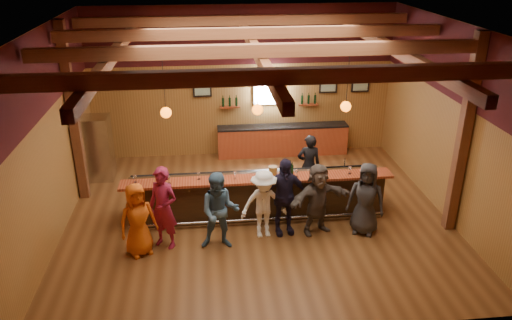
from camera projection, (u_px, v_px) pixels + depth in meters
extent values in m
plane|color=brown|center=(257.00, 216.00, 12.09)|extent=(9.00, 9.00, 0.00)
cube|color=brown|center=(242.00, 83.00, 14.83)|extent=(9.00, 0.04, 4.50)
cube|color=brown|center=(287.00, 219.00, 7.55)|extent=(9.00, 0.04, 4.50)
cube|color=brown|center=(50.00, 136.00, 10.74)|extent=(0.04, 8.00, 4.50)
cube|color=brown|center=(449.00, 121.00, 11.64)|extent=(0.04, 8.00, 4.50)
cube|color=brown|center=(258.00, 26.00, 10.28)|extent=(9.00, 8.00, 0.04)
cube|color=#3D1012|center=(242.00, 35.00, 14.25)|extent=(9.00, 0.01, 1.70)
cube|color=#3D1012|center=(40.00, 72.00, 10.18)|extent=(0.01, 8.00, 1.70)
cube|color=#3D1012|center=(458.00, 62.00, 11.07)|extent=(0.01, 8.00, 1.70)
cube|color=#582D19|center=(73.00, 114.00, 12.12)|extent=(0.22, 0.22, 4.50)
cube|color=#582D19|center=(464.00, 137.00, 10.71)|extent=(0.22, 0.22, 4.50)
cube|color=#582D19|center=(279.00, 76.00, 7.67)|extent=(8.80, 0.20, 0.25)
cube|color=#582D19|center=(263.00, 50.00, 9.49)|extent=(8.80, 0.20, 0.25)
cube|color=#582D19|center=(253.00, 33.00, 11.31)|extent=(8.80, 0.20, 0.25)
cube|color=#582D19|center=(245.00, 20.00, 13.14)|extent=(8.80, 0.20, 0.25)
cube|color=#582D19|center=(112.00, 56.00, 10.21)|extent=(0.18, 7.80, 0.22)
cube|color=#582D19|center=(258.00, 53.00, 10.50)|extent=(0.18, 7.80, 0.22)
cube|color=#582D19|center=(395.00, 50.00, 10.80)|extent=(0.18, 7.80, 0.22)
cube|color=black|center=(257.00, 197.00, 11.88)|extent=(6.00, 0.60, 1.05)
cube|color=maroon|center=(258.00, 179.00, 11.49)|extent=(6.30, 0.50, 0.06)
cube|color=black|center=(256.00, 175.00, 12.07)|extent=(6.00, 0.48, 0.05)
cube|color=black|center=(256.00, 192.00, 12.26)|extent=(6.00, 0.48, 0.90)
cube|color=silver|center=(336.00, 173.00, 12.28)|extent=(0.45, 0.40, 0.14)
cube|color=silver|center=(356.00, 172.00, 12.33)|extent=(0.45, 0.40, 0.14)
cylinder|color=silver|center=(259.00, 219.00, 11.65)|extent=(6.00, 0.06, 0.06)
cube|color=maroon|center=(283.00, 141.00, 15.42)|extent=(4.00, 0.50, 0.90)
cube|color=black|center=(283.00, 126.00, 15.23)|extent=(4.00, 0.52, 0.05)
cube|color=silver|center=(269.00, 89.00, 14.94)|extent=(0.95, 0.08, 0.95)
cube|color=white|center=(269.00, 89.00, 14.90)|extent=(0.78, 0.01, 0.78)
cube|color=black|center=(202.00, 89.00, 14.72)|extent=(0.55, 0.04, 0.45)
cube|color=silver|center=(202.00, 90.00, 14.69)|extent=(0.45, 0.01, 0.35)
cube|color=black|center=(328.00, 86.00, 15.09)|extent=(0.55, 0.04, 0.45)
cube|color=silver|center=(328.00, 86.00, 15.07)|extent=(0.45, 0.01, 0.35)
cube|color=black|center=(360.00, 85.00, 15.19)|extent=(0.55, 0.04, 0.45)
cube|color=silver|center=(361.00, 85.00, 15.17)|extent=(0.45, 0.01, 0.35)
cube|color=maroon|center=(230.00, 107.00, 14.96)|extent=(0.60, 0.18, 0.04)
cylinder|color=black|center=(223.00, 102.00, 14.88)|extent=(0.07, 0.07, 0.26)
cylinder|color=black|center=(230.00, 102.00, 14.90)|extent=(0.07, 0.07, 0.26)
cylinder|color=black|center=(236.00, 102.00, 14.92)|extent=(0.07, 0.07, 0.26)
cube|color=maroon|center=(308.00, 104.00, 15.20)|extent=(0.60, 0.18, 0.04)
cylinder|color=black|center=(302.00, 100.00, 15.12)|extent=(0.07, 0.07, 0.26)
cylinder|color=black|center=(309.00, 100.00, 15.14)|extent=(0.07, 0.07, 0.26)
cylinder|color=black|center=(315.00, 99.00, 15.16)|extent=(0.07, 0.07, 0.26)
cylinder|color=black|center=(164.00, 84.00, 10.56)|extent=(0.01, 0.01, 1.25)
sphere|color=#E75C0B|center=(166.00, 113.00, 10.81)|extent=(0.24, 0.24, 0.24)
cylinder|color=black|center=(258.00, 82.00, 10.76)|extent=(0.01, 0.01, 1.25)
sphere|color=#E75C0B|center=(257.00, 110.00, 11.01)|extent=(0.24, 0.24, 0.24)
cylinder|color=black|center=(348.00, 79.00, 10.96)|extent=(0.01, 0.01, 1.25)
sphere|color=#E75C0B|center=(346.00, 107.00, 11.21)|extent=(0.24, 0.24, 0.24)
cube|color=silver|center=(99.00, 148.00, 13.69)|extent=(0.70, 0.70, 1.80)
imported|color=#CF5513|center=(138.00, 220.00, 10.34)|extent=(0.94, 0.81, 1.62)
imported|color=maroon|center=(163.00, 208.00, 10.56)|extent=(0.80, 0.72, 1.85)
imported|color=#426685|center=(220.00, 211.00, 10.53)|extent=(0.90, 0.73, 1.75)
imported|color=white|center=(264.00, 204.00, 10.98)|extent=(1.09, 0.70, 1.60)
imported|color=black|center=(284.00, 197.00, 11.05)|extent=(1.12, 0.59, 1.83)
imported|color=#4F453F|center=(318.00, 199.00, 11.11)|extent=(1.63, 0.99, 1.67)
imported|color=#2B2B2E|center=(366.00, 199.00, 11.10)|extent=(0.98, 0.84, 1.70)
imported|color=black|center=(309.00, 165.00, 12.81)|extent=(0.61, 0.41, 1.66)
cylinder|color=brown|center=(273.00, 171.00, 11.57)|extent=(0.20, 0.20, 0.22)
cylinder|color=black|center=(292.00, 170.00, 11.57)|extent=(0.07, 0.07, 0.24)
cylinder|color=black|center=(292.00, 164.00, 11.50)|extent=(0.02, 0.02, 0.08)
cylinder|color=black|center=(290.00, 169.00, 11.66)|extent=(0.07, 0.07, 0.25)
cylinder|color=black|center=(290.00, 162.00, 11.59)|extent=(0.02, 0.02, 0.08)
cylinder|color=silver|center=(135.00, 182.00, 11.27)|extent=(0.07, 0.07, 0.01)
cylinder|color=silver|center=(135.00, 180.00, 11.25)|extent=(0.01, 0.01, 0.10)
sphere|color=silver|center=(135.00, 177.00, 11.21)|extent=(0.08, 0.08, 0.08)
cylinder|color=silver|center=(169.00, 183.00, 11.21)|extent=(0.08, 0.08, 0.01)
cylinder|color=silver|center=(169.00, 181.00, 11.19)|extent=(0.01, 0.01, 0.11)
sphere|color=silver|center=(168.00, 177.00, 11.15)|extent=(0.09, 0.09, 0.09)
cylinder|color=silver|center=(199.00, 179.00, 11.41)|extent=(0.07, 0.07, 0.01)
cylinder|color=silver|center=(199.00, 177.00, 11.39)|extent=(0.01, 0.01, 0.10)
sphere|color=silver|center=(199.00, 174.00, 11.36)|extent=(0.08, 0.08, 0.08)
cylinder|color=silver|center=(212.00, 181.00, 11.34)|extent=(0.07, 0.07, 0.01)
cylinder|color=silver|center=(212.00, 179.00, 11.31)|extent=(0.01, 0.01, 0.10)
sphere|color=silver|center=(212.00, 175.00, 11.28)|extent=(0.08, 0.08, 0.08)
cylinder|color=silver|center=(235.00, 178.00, 11.44)|extent=(0.07, 0.07, 0.01)
cylinder|color=silver|center=(235.00, 176.00, 11.42)|extent=(0.01, 0.01, 0.11)
sphere|color=silver|center=(235.00, 173.00, 11.38)|extent=(0.08, 0.08, 0.08)
cylinder|color=silver|center=(296.00, 177.00, 11.53)|extent=(0.07, 0.07, 0.01)
cylinder|color=silver|center=(296.00, 174.00, 11.51)|extent=(0.01, 0.01, 0.11)
sphere|color=silver|center=(296.00, 171.00, 11.47)|extent=(0.08, 0.08, 0.08)
cylinder|color=silver|center=(319.00, 173.00, 11.70)|extent=(0.07, 0.07, 0.01)
cylinder|color=silver|center=(320.00, 171.00, 11.67)|extent=(0.01, 0.01, 0.10)
sphere|color=silver|center=(320.00, 168.00, 11.64)|extent=(0.08, 0.08, 0.08)
cylinder|color=silver|center=(350.00, 174.00, 11.69)|extent=(0.07, 0.07, 0.01)
cylinder|color=silver|center=(350.00, 171.00, 11.66)|extent=(0.01, 0.01, 0.11)
sphere|color=silver|center=(350.00, 168.00, 11.63)|extent=(0.08, 0.08, 0.08)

